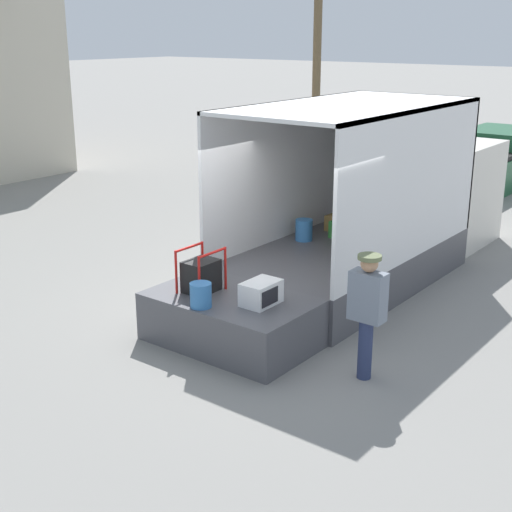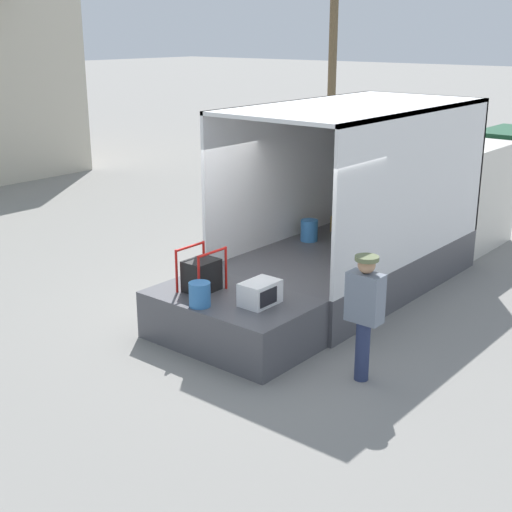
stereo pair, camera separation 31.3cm
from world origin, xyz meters
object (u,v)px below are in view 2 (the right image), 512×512
Objects in this scene: portable_generator at (202,274)px; microwave at (260,293)px; box_truck at (401,215)px; worker_person at (365,306)px; orange_bucket at (200,294)px; utility_pole at (334,10)px; pickup_truck_green at (507,163)px.

microwave is at bearing -84.15° from portable_generator.
box_truck is at bearing 5.99° from microwave.
microwave is 0.86× the size of portable_generator.
worker_person is at bearing -156.40° from box_truck.
box_truck is 4.21× the size of worker_person.
utility_pole is (14.19, 7.46, 3.95)m from orange_bucket.
worker_person is (0.27, -2.46, 0.06)m from portable_generator.
worker_person is (0.18, -1.50, 0.14)m from microwave.
worker_person is at bearing -70.36° from orange_bucket.
microwave is 0.06× the size of utility_pole.
microwave is 0.80m from orange_bucket.
utility_pole is (13.63, 8.03, 3.95)m from microwave.
pickup_truck_green is at bearing 4.26° from orange_bucket.
utility_pole is (13.45, 9.53, 3.81)m from worker_person.
pickup_truck_green reaches higher than portable_generator.
utility_pole is at bearing 40.29° from box_truck.
worker_person is at bearing -166.37° from pickup_truck_green.
worker_person is (0.74, -2.07, 0.13)m from orange_bucket.
portable_generator is (-4.84, 0.47, 0.02)m from box_truck.
worker_person is 16.92m from utility_pole.
orange_bucket is at bearing -139.66° from portable_generator.
orange_bucket is (-0.56, 0.57, 0.01)m from microwave.
pickup_truck_green is (12.92, 0.60, -0.30)m from portable_generator.
box_truck is at bearing -5.53° from portable_generator.
orange_bucket is 0.06× the size of pickup_truck_green.
portable_generator is 1.88× the size of orange_bucket.
utility_pole reaches higher than worker_person.
orange_bucket is 0.20× the size of worker_person.
pickup_truck_green is (12.64, 3.07, -0.36)m from worker_person.
worker_person reaches higher than microwave.
pickup_truck_green is at bearing 2.67° from portable_generator.
box_truck is 8.16m from pickup_truck_green.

